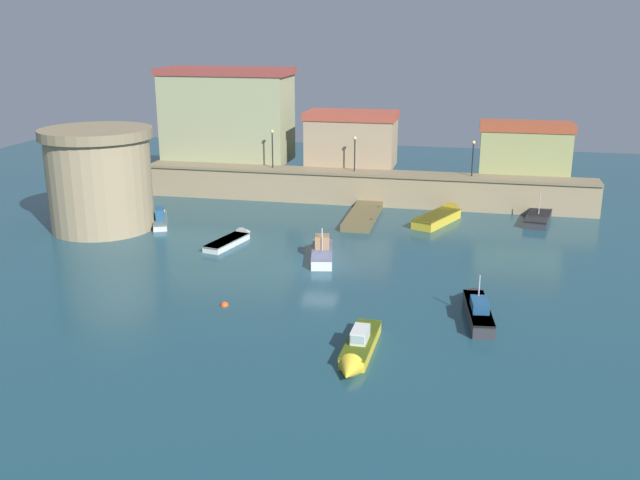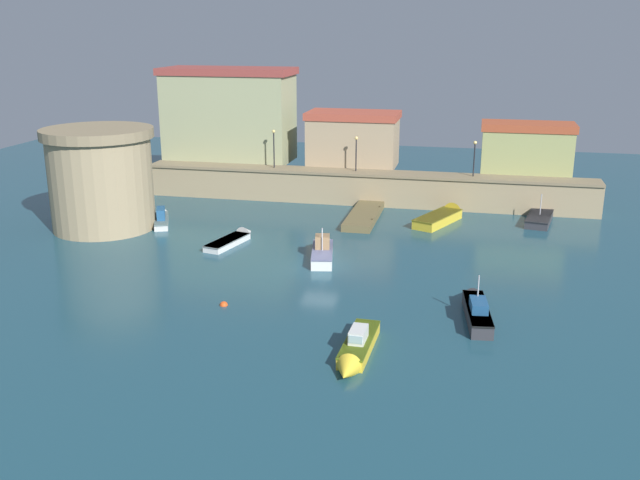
% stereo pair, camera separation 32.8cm
% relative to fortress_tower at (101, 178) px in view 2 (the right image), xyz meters
% --- Properties ---
extents(ground_plane, '(108.42, 108.42, 0.00)m').
position_rel_fortress_tower_xyz_m(ground_plane, '(19.94, -6.04, -4.27)').
color(ground_plane, '#1E4756').
extents(quay_wall, '(43.01, 2.88, 3.11)m').
position_rel_fortress_tower_xyz_m(quay_wall, '(19.94, 13.32, -2.70)').
color(quay_wall, '#9E8966').
rests_on(quay_wall, ground).
extents(old_town_backdrop, '(40.73, 6.19, 9.46)m').
position_rel_fortress_tower_xyz_m(old_town_backdrop, '(12.23, 17.36, 2.58)').
color(old_town_backdrop, '#9DA275').
rests_on(old_town_backdrop, ground).
extents(fortress_tower, '(9.08, 9.08, 8.42)m').
position_rel_fortress_tower_xyz_m(fortress_tower, '(0.00, 0.00, 0.00)').
color(fortress_tower, '#9E8966').
rests_on(fortress_tower, ground).
extents(pier_dock, '(2.41, 8.99, 0.70)m').
position_rel_fortress_tower_xyz_m(pier_dock, '(20.93, 7.53, -3.97)').
color(pier_dock, brown).
rests_on(pier_dock, ground).
extents(quay_lamp_0, '(0.32, 0.32, 3.69)m').
position_rel_fortress_tower_xyz_m(quay_lamp_0, '(11.07, 13.32, 1.27)').
color(quay_lamp_0, black).
rests_on(quay_lamp_0, quay_wall).
extents(quay_lamp_1, '(0.32, 0.32, 3.31)m').
position_rel_fortress_tower_xyz_m(quay_lamp_1, '(19.15, 13.32, 1.05)').
color(quay_lamp_1, black).
rests_on(quay_lamp_1, quay_wall).
extents(quay_lamp_2, '(0.32, 0.32, 3.27)m').
position_rel_fortress_tower_xyz_m(quay_lamp_2, '(30.10, 13.32, 1.03)').
color(quay_lamp_2, black).
rests_on(quay_lamp_2, quay_wall).
extents(moored_boat_0, '(4.54, 7.32, 1.78)m').
position_rel_fortress_tower_xyz_m(moored_boat_0, '(27.80, 8.43, -3.83)').
color(moored_boat_0, gold).
rests_on(moored_boat_0, ground).
extents(moored_boat_1, '(2.63, 6.59, 2.78)m').
position_rel_fortress_tower_xyz_m(moored_boat_1, '(19.62, -3.54, -3.74)').
color(moored_boat_1, white).
rests_on(moored_boat_1, ground).
extents(moored_boat_2, '(2.01, 7.04, 2.83)m').
position_rel_fortress_tower_xyz_m(moored_boat_2, '(30.87, -12.64, -3.76)').
color(moored_boat_2, '#333338').
rests_on(moored_boat_2, ground).
extents(moored_boat_3, '(3.51, 6.09, 1.70)m').
position_rel_fortress_tower_xyz_m(moored_boat_3, '(3.83, 2.82, -3.84)').
color(moored_boat_3, silver).
rests_on(moored_boat_3, ground).
extents(moored_boat_4, '(1.52, 6.52, 1.66)m').
position_rel_fortress_tower_xyz_m(moored_boat_4, '(24.90, -19.60, -3.84)').
color(moored_boat_4, gold).
rests_on(moored_boat_4, ground).
extents(moored_boat_5, '(2.69, 6.09, 1.31)m').
position_rel_fortress_tower_xyz_m(moored_boat_5, '(12.05, -1.49, -4.00)').
color(moored_boat_5, white).
rests_on(moored_boat_5, ground).
extents(moored_boat_6, '(2.96, 6.79, 3.05)m').
position_rel_fortress_tower_xyz_m(moored_boat_6, '(36.17, 10.85, -3.90)').
color(moored_boat_6, '#333338').
rests_on(moored_boat_6, ground).
extents(mooring_buoy_0, '(0.50, 0.50, 0.50)m').
position_rel_fortress_tower_xyz_m(mooring_buoy_0, '(15.78, -14.32, -4.27)').
color(mooring_buoy_0, '#EA4C19').
rests_on(mooring_buoy_0, ground).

